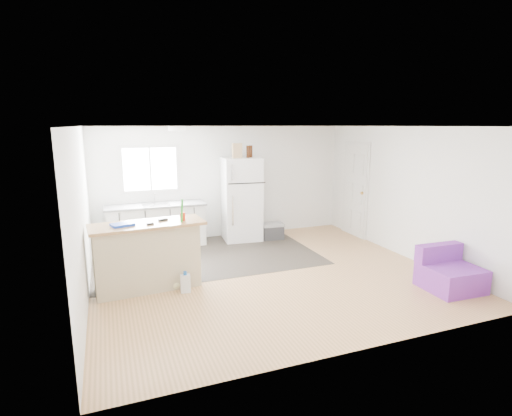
{
  "coord_description": "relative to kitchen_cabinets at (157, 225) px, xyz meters",
  "views": [
    {
      "loc": [
        -2.4,
        -5.8,
        2.42
      ],
      "look_at": [
        0.06,
        0.7,
        0.97
      ],
      "focal_mm": 28.0,
      "sensor_mm": 36.0,
      "label": 1
    }
  ],
  "objects": [
    {
      "name": "room",
      "position": [
        1.51,
        -2.2,
        0.75
      ],
      "size": [
        5.51,
        5.01,
        2.41
      ],
      "color": "#A87A46",
      "rests_on": "ground"
    },
    {
      "name": "vinyl_zone",
      "position": [
        0.79,
        -0.95,
        -0.44
      ],
      "size": [
        4.05,
        2.5,
        0.0
      ],
      "primitive_type": "cube",
      "color": "#2D2722",
      "rests_on": "floor"
    },
    {
      "name": "window",
      "position": [
        -0.04,
        0.29,
        1.11
      ],
      "size": [
        1.18,
        0.06,
        0.98
      ],
      "color": "white",
      "rests_on": "back_wall"
    },
    {
      "name": "interior_door",
      "position": [
        4.24,
        -0.65,
        0.57
      ],
      "size": [
        0.11,
        0.92,
        2.1
      ],
      "color": "white",
      "rests_on": "right_wall"
    },
    {
      "name": "ceiling_fixture",
      "position": [
        0.31,
        -1.0,
        1.92
      ],
      "size": [
        0.3,
        0.3,
        0.07
      ],
      "primitive_type": "cylinder",
      "color": "white",
      "rests_on": "ceiling"
    },
    {
      "name": "kitchen_cabinets",
      "position": [
        0.0,
        0.0,
        0.0
      ],
      "size": [
        1.96,
        0.62,
        1.14
      ],
      "rotation": [
        0.0,
        0.0,
        -0.01
      ],
      "color": "white",
      "rests_on": "floor"
    },
    {
      "name": "peninsula",
      "position": [
        -0.4,
        -2.11,
        0.07
      ],
      "size": [
        1.69,
        0.76,
        1.01
      ],
      "rotation": [
        0.0,
        0.0,
        0.08
      ],
      "color": "tan",
      "rests_on": "floor"
    },
    {
      "name": "refrigerator",
      "position": [
        1.78,
        -0.08,
        0.43
      ],
      "size": [
        0.84,
        0.8,
        1.76
      ],
      "rotation": [
        0.0,
        0.0,
        -0.09
      ],
      "color": "white",
      "rests_on": "floor"
    },
    {
      "name": "cooler",
      "position": [
        2.39,
        -0.34,
        -0.27
      ],
      "size": [
        0.49,
        0.35,
        0.35
      ],
      "rotation": [
        0.0,
        0.0,
        -0.09
      ],
      "color": "#303133",
      "rests_on": "floor"
    },
    {
      "name": "purple_seat",
      "position": [
        3.83,
        -3.73,
        -0.21
      ],
      "size": [
        0.79,
        0.75,
        0.63
      ],
      "rotation": [
        0.0,
        0.0,
        -0.04
      ],
      "color": "purple",
      "rests_on": "floor"
    },
    {
      "name": "cleaner_jug",
      "position": [
        0.09,
        -2.47,
        -0.3
      ],
      "size": [
        0.16,
        0.12,
        0.32
      ],
      "rotation": [
        0.0,
        0.0,
        -0.13
      ],
      "color": "silver",
      "rests_on": "floor"
    },
    {
      "name": "mop",
      "position": [
        0.01,
        -2.26,
        -0.21
      ],
      "size": [
        0.24,
        0.39,
        1.38
      ],
      "rotation": [
        0.0,
        0.0,
        0.08
      ],
      "color": "green",
      "rests_on": "floor"
    },
    {
      "name": "red_cup",
      "position": [
        0.15,
        -2.13,
        0.63
      ],
      "size": [
        0.08,
        0.08,
        0.12
      ],
      "primitive_type": "cylinder",
      "rotation": [
        0.0,
        0.0,
        0.04
      ],
      "color": "red",
      "rests_on": "peninsula"
    },
    {
      "name": "blue_tray",
      "position": [
        -0.72,
        -2.16,
        0.58
      ],
      "size": [
        0.35,
        0.3,
        0.04
      ],
      "primitive_type": "cube",
      "rotation": [
        0.0,
        0.0,
        0.32
      ],
      "color": "#143AC2",
      "rests_on": "peninsula"
    },
    {
      "name": "tool_a",
      "position": [
        -0.13,
        -2.04,
        0.58
      ],
      "size": [
        0.15,
        0.1,
        0.03
      ],
      "primitive_type": "cube",
      "rotation": [
        0.0,
        0.0,
        0.37
      ],
      "color": "black",
      "rests_on": "peninsula"
    },
    {
      "name": "tool_b",
      "position": [
        -0.34,
        -2.23,
        0.58
      ],
      "size": [
        0.11,
        0.07,
        0.03
      ],
      "primitive_type": "cube",
      "rotation": [
        0.0,
        0.0,
        0.35
      ],
      "color": "black",
      "rests_on": "peninsula"
    },
    {
      "name": "cardboard_box",
      "position": [
        1.67,
        -0.16,
        1.46
      ],
      "size": [
        0.21,
        0.12,
        0.3
      ],
      "primitive_type": "cube",
      "rotation": [
        0.0,
        0.0,
        -0.12
      ],
      "color": "tan",
      "rests_on": "refrigerator"
    },
    {
      "name": "bottle_left",
      "position": [
        1.9,
        -0.18,
        1.44
      ],
      "size": [
        0.09,
        0.09,
        0.25
      ],
      "primitive_type": "cylinder",
      "rotation": [
        0.0,
        0.0,
        -0.29
      ],
      "color": "#3A1B0A",
      "rests_on": "refrigerator"
    },
    {
      "name": "bottle_right",
      "position": [
        1.98,
        -0.11,
        1.44
      ],
      "size": [
        0.09,
        0.09,
        0.25
      ],
      "primitive_type": "cylinder",
      "rotation": [
        0.0,
        0.0,
        0.29
      ],
      "color": "#3A1B0A",
      "rests_on": "refrigerator"
    }
  ]
}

